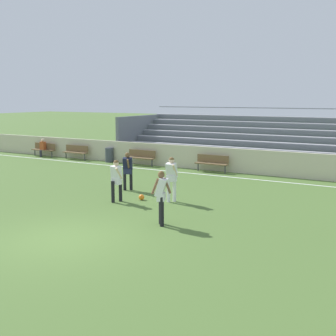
{
  "coord_description": "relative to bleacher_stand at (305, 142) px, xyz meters",
  "views": [
    {
      "loc": [
        8.3,
        -8.64,
        3.94
      ],
      "look_at": [
        -0.37,
        6.65,
        1.05
      ],
      "focal_mm": 46.16,
      "sensor_mm": 36.0,
      "label": 1
    }
  ],
  "objects": [
    {
      "name": "ground_plane",
      "position": [
        -3.11,
        -16.14,
        -1.42
      ],
      "size": [
        160.0,
        160.0,
        0.0
      ],
      "primitive_type": "plane",
      "color": "#4C6B30"
    },
    {
      "name": "player_white_overlapping",
      "position": [
        -1.39,
        -13.59,
        -0.4
      ],
      "size": [
        0.54,
        0.48,
        1.71
      ],
      "color": "black",
      "rests_on": "ground"
    },
    {
      "name": "trash_bin",
      "position": [
        -10.86,
        -3.77,
        -0.98
      ],
      "size": [
        0.51,
        0.51,
        0.88
      ],
      "primitive_type": "cylinder",
      "color": "#3D424C",
      "rests_on": "ground"
    },
    {
      "name": "player_dark_trailing_run",
      "position": [
        -5.21,
        -9.9,
        -0.45
      ],
      "size": [
        0.48,
        0.65,
        1.63
      ],
      "color": "black",
      "rests_on": "ground"
    },
    {
      "name": "sideline_wall",
      "position": [
        -3.11,
        -3.5,
        -0.78
      ],
      "size": [
        48.0,
        0.16,
        1.28
      ],
      "primitive_type": "cube",
      "color": "beige",
      "rests_on": "ground"
    },
    {
      "name": "bench_centre_sideline",
      "position": [
        -13.37,
        -3.95,
        -0.88
      ],
      "size": [
        1.8,
        0.4,
        0.9
      ],
      "color": "brown",
      "rests_on": "ground"
    },
    {
      "name": "spectator_seated",
      "position": [
        -16.17,
        -4.06,
        -0.72
      ],
      "size": [
        0.36,
        0.42,
        1.21
      ],
      "color": "#2D2D38",
      "rests_on": "ground"
    },
    {
      "name": "bench_near_bin",
      "position": [
        -16.17,
        -3.95,
        -0.88
      ],
      "size": [
        1.8,
        0.4,
        0.9
      ],
      "color": "brown",
      "rests_on": "ground"
    },
    {
      "name": "bench_far_left",
      "position": [
        -3.93,
        -3.95,
        -0.88
      ],
      "size": [
        1.8,
        0.4,
        0.9
      ],
      "color": "brown",
      "rests_on": "ground"
    },
    {
      "name": "bleacher_stand",
      "position": [
        0.0,
        0.0,
        0.0
      ],
      "size": [
        22.31,
        5.52,
        3.28
      ],
      "color": "#B2B2B7",
      "rests_on": "ground"
    },
    {
      "name": "soccer_ball",
      "position": [
        -3.74,
        -11.11,
        -1.31
      ],
      "size": [
        0.22,
        0.22,
        0.22
      ],
      "primitive_type": "sphere",
      "color": "orange",
      "rests_on": "ground"
    },
    {
      "name": "player_white_deep_cover",
      "position": [
        -4.39,
        -11.84,
        -0.47
      ],
      "size": [
        0.45,
        0.55,
        1.61
      ],
      "color": "black",
      "rests_on": "ground"
    },
    {
      "name": "player_white_pressing_high",
      "position": [
        -2.59,
        -10.8,
        -0.39
      ],
      "size": [
        0.45,
        0.5,
        1.72
      ],
      "color": "white",
      "rests_on": "ground"
    },
    {
      "name": "field_line_sideline",
      "position": [
        -3.11,
        -4.87,
        -1.42
      ],
      "size": [
        44.0,
        0.12,
        0.01
      ],
      "primitive_type": "cube",
      "color": "white",
      "rests_on": "ground"
    },
    {
      "name": "bench_far_right",
      "position": [
        -8.41,
        -3.95,
        -0.88
      ],
      "size": [
        1.8,
        0.4,
        0.9
      ],
      "color": "brown",
      "rests_on": "ground"
    }
  ]
}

